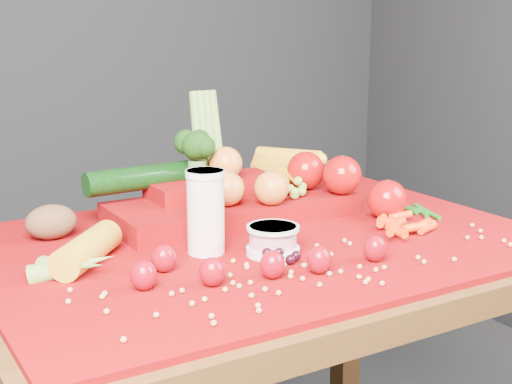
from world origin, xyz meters
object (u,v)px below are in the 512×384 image
table (261,290)px  milk_glass (206,209)px  produce_mound (246,189)px  yogurt_bowl (273,239)px

table → milk_glass: bearing=-169.4°
table → produce_mound: produce_mound is taller
yogurt_bowl → produce_mound: 0.26m
yogurt_bowl → produce_mound: (0.09, 0.25, 0.03)m
milk_glass → yogurt_bowl: bearing=-35.0°
table → produce_mound: size_ratio=1.79×
milk_glass → yogurt_bowl: milk_glass is taller
yogurt_bowl → produce_mound: bearing=70.9°
table → milk_glass: 0.23m
table → produce_mound: 0.23m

